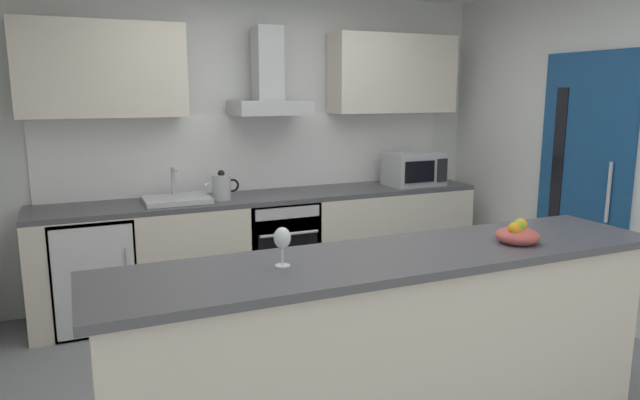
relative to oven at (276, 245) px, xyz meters
The scene contains 16 objects.
ground 1.60m from the oven, 91.30° to the right, with size 5.27×4.75×0.02m, color gray.
wall_back 0.93m from the oven, 94.87° to the left, with size 5.27×0.12×2.60m, color silver.
wall_right 2.78m from the oven, 35.28° to the right, with size 0.12×4.75×2.60m, color silver.
backsplash_tile 0.84m from the oven, 95.91° to the left, with size 3.63×0.02×0.66m, color white.
counter_back 0.04m from the oven, 142.77° to the left, with size 3.76×0.60×0.90m.
counter_island 2.20m from the oven, 94.07° to the right, with size 2.86×0.64×0.99m.
upper_cabinets 1.46m from the oven, 101.11° to the left, with size 3.71×0.32×0.70m.
side_door 2.50m from the oven, 31.19° to the right, with size 0.08×0.85×2.05m.
oven is the anchor object (origin of this frame).
refrigerator 1.46m from the oven, behind, with size 0.58×0.60×0.85m.
microwave 1.47m from the oven, ahead, with size 0.50×0.38×0.30m.
sink 0.94m from the oven, behind, with size 0.50×0.40×0.26m.
kettle 0.72m from the oven, behind, with size 0.29×0.15×0.24m.
range_hood 1.33m from the oven, 90.00° to the left, with size 0.62×0.45×0.72m.
wine_glass 2.38m from the oven, 108.60° to the right, with size 0.08×0.08×0.18m.
fruit_bowl 2.40m from the oven, 77.40° to the right, with size 0.22×0.22×0.13m.
Camera 1 is at (-1.52, -2.91, 1.75)m, focal length 31.94 mm.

